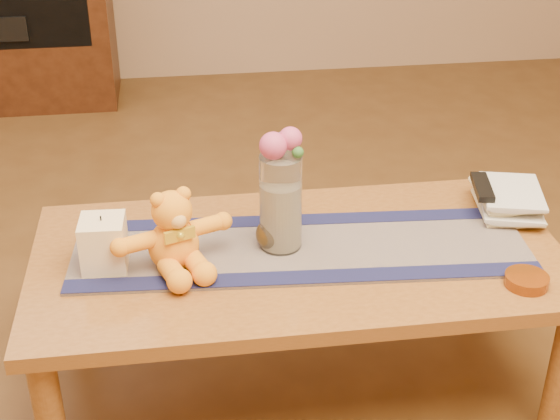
{
  "coord_description": "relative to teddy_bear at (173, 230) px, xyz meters",
  "views": [
    {
      "loc": [
        -0.3,
        -1.75,
        1.55
      ],
      "look_at": [
        -0.05,
        0.0,
        0.58
      ],
      "focal_mm": 50.8,
      "sensor_mm": 36.0,
      "label": 1
    }
  ],
  "objects": [
    {
      "name": "runner_border_near",
      "position": [
        0.32,
        -0.11,
        -0.1
      ],
      "size": [
        1.2,
        0.14,
        0.0
      ],
      "primitive_type": "cube",
      "rotation": [
        0.0,
        0.0,
        -0.07
      ],
      "color": "#161843",
      "rests_on": "persian_runner"
    },
    {
      "name": "pillar_candle",
      "position": [
        -0.17,
        0.02,
        -0.03
      ],
      "size": [
        0.12,
        0.12,
        0.13
      ],
      "primitive_type": "cube",
      "rotation": [
        0.0,
        0.0,
        -0.05
      ],
      "color": "#FFE9BB",
      "rests_on": "persian_runner"
    },
    {
      "name": "rose_left",
      "position": [
        0.26,
        0.04,
        0.19
      ],
      "size": [
        0.07,
        0.07,
        0.07
      ],
      "primitive_type": "sphere",
      "color": "#C14478",
      "rests_on": "glass_vase"
    },
    {
      "name": "potpourri_fill",
      "position": [
        0.28,
        0.05,
        -0.01
      ],
      "size": [
        0.09,
        0.09,
        0.18
      ],
      "primitive_type": "cylinder",
      "color": "beige",
      "rests_on": "glass_vase"
    },
    {
      "name": "leaf_sprig",
      "position": [
        0.32,
        0.03,
        0.18
      ],
      "size": [
        0.03,
        0.03,
        0.03
      ],
      "primitive_type": "sphere",
      "color": "#33662D",
      "rests_on": "glass_vase"
    },
    {
      "name": "table_leg_bl",
      "position": [
        -0.32,
        0.32,
        -0.35
      ],
      "size": [
        0.07,
        0.07,
        0.41
      ],
      "primitive_type": "cylinder",
      "color": "brown",
      "rests_on": "floor"
    },
    {
      "name": "teddy_bear",
      "position": [
        0.0,
        0.0,
        0.0
      ],
      "size": [
        0.36,
        0.33,
        0.2
      ],
      "primitive_type": null,
      "rotation": [
        0.0,
        0.0,
        0.35
      ],
      "color": "orange",
      "rests_on": "persian_runner"
    },
    {
      "name": "coffee_table_top",
      "position": [
        0.32,
        0.03,
        -0.13
      ],
      "size": [
        1.4,
        0.7,
        0.04
      ],
      "primitive_type": "cube",
      "color": "brown",
      "rests_on": "floor"
    },
    {
      "name": "tv_remote",
      "position": [
        0.87,
        0.16,
        -0.02
      ],
      "size": [
        0.08,
        0.17,
        0.02
      ],
      "primitive_type": "cube",
      "rotation": [
        0.0,
        0.0,
        -0.2
      ],
      "color": "black",
      "rests_on": "book_top"
    },
    {
      "name": "blue_flower_side",
      "position": [
        0.25,
        0.07,
        0.18
      ],
      "size": [
        0.04,
        0.04,
        0.04
      ],
      "primitive_type": "sphere",
      "color": "#49519E",
      "rests_on": "glass_vase"
    },
    {
      "name": "runner_border_far",
      "position": [
        0.34,
        0.18,
        -0.1
      ],
      "size": [
        1.2,
        0.14,
        0.0
      ],
      "primitive_type": "cube",
      "rotation": [
        0.0,
        0.0,
        -0.07
      ],
      "color": "#161843",
      "rests_on": "persian_runner"
    },
    {
      "name": "book_lower",
      "position": [
        0.88,
        0.16,
        -0.08
      ],
      "size": [
        0.22,
        0.26,
        0.02
      ],
      "primitive_type": "imported",
      "rotation": [
        0.0,
        0.0,
        -0.29
      ],
      "color": "#F6EDBE",
      "rests_on": "book_bottom"
    },
    {
      "name": "blue_flower_back",
      "position": [
        0.29,
        0.09,
        0.19
      ],
      "size": [
        0.04,
        0.04,
        0.04
      ],
      "primitive_type": "sphere",
      "color": "#49519E",
      "rests_on": "glass_vase"
    },
    {
      "name": "book_bottom",
      "position": [
        0.87,
        0.17,
        -0.1
      ],
      "size": [
        0.2,
        0.25,
        0.02
      ],
      "primitive_type": "imported",
      "rotation": [
        0.0,
        0.0,
        -0.15
      ],
      "color": "#F6EDBE",
      "rests_on": "coffee_table_top"
    },
    {
      "name": "floor",
      "position": [
        0.32,
        0.03,
        -0.56
      ],
      "size": [
        5.5,
        5.5,
        0.0
      ],
      "primitive_type": "plane",
      "color": "#503317",
      "rests_on": "ground"
    },
    {
      "name": "book_top",
      "position": [
        0.88,
        0.17,
        -0.04
      ],
      "size": [
        0.22,
        0.26,
        0.02
      ],
      "primitive_type": "imported",
      "rotation": [
        0.0,
        0.0,
        -0.25
      ],
      "color": "#F6EDBE",
      "rests_on": "book_upper"
    },
    {
      "name": "book_upper",
      "position": [
        0.87,
        0.17,
        -0.06
      ],
      "size": [
        0.19,
        0.24,
        0.02
      ],
      "primitive_type": "imported",
      "rotation": [
        0.0,
        0.0,
        -0.1
      ],
      "color": "#F6EDBE",
      "rests_on": "book_lower"
    },
    {
      "name": "bronze_ball",
      "position": [
        0.25,
        0.05,
        -0.06
      ],
      "size": [
        0.09,
        0.09,
        0.08
      ],
      "primitive_type": "sphere",
      "rotation": [
        0.0,
        0.0,
        0.16
      ],
      "color": "#513C1B",
      "rests_on": "persian_runner"
    },
    {
      "name": "rose_right",
      "position": [
        0.3,
        0.06,
        0.2
      ],
      "size": [
        0.06,
        0.06,
        0.06
      ],
      "primitive_type": "sphere",
      "color": "#C14478",
      "rests_on": "glass_vase"
    },
    {
      "name": "amber_dish",
      "position": [
        0.85,
        -0.21,
        -0.09
      ],
      "size": [
        0.11,
        0.11,
        0.03
      ],
      "primitive_type": "cylinder",
      "rotation": [
        0.0,
        0.0,
        -0.01
      ],
      "color": "#BF5914",
      "rests_on": "coffee_table_top"
    },
    {
      "name": "candle_wick",
      "position": [
        -0.17,
        0.02,
        0.04
      ],
      "size": [
        0.0,
        0.0,
        0.01
      ],
      "primitive_type": "cylinder",
      "rotation": [
        0.0,
        0.0,
        -0.05
      ],
      "color": "black",
      "rests_on": "pillar_candle"
    },
    {
      "name": "table_leg_br",
      "position": [
        0.96,
        0.32,
        -0.35
      ],
      "size": [
        0.07,
        0.07,
        0.41
      ],
      "primitive_type": "cylinder",
      "color": "brown",
      "rests_on": "floor"
    },
    {
      "name": "glass_vase",
      "position": [
        0.28,
        0.05,
        0.03
      ],
      "size": [
        0.11,
        0.11,
        0.26
      ],
      "primitive_type": "cylinder",
      "color": "silver",
      "rests_on": "persian_runner"
    },
    {
      "name": "persian_runner",
      "position": [
        0.33,
        0.04,
        -0.1
      ],
      "size": [
        1.22,
        0.43,
        0.01
      ],
      "primitive_type": "cube",
      "rotation": [
        0.0,
        0.0,
        -0.07
      ],
      "color": "#16163F",
      "rests_on": "coffee_table_top"
    }
  ]
}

